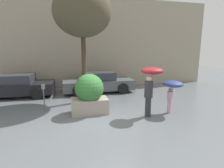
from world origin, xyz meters
TOP-DOWN VIEW (x-y plane):
  - ground_plane at (0.00, 0.00)m, footprint 40.00×40.00m
  - building_facade at (0.00, 6.50)m, footprint 18.00×0.30m
  - planter_box at (-0.45, 1.03)m, footprint 1.45×1.14m
  - person_adult at (1.77, 0.16)m, footprint 0.83×0.83m
  - person_child at (2.75, 0.24)m, footprint 0.79×0.79m
  - parked_car_near at (0.49, 4.68)m, footprint 4.23×2.11m
  - parked_car_far at (-4.08, 4.66)m, footprint 3.93×2.12m
  - street_tree at (-0.50, 2.74)m, footprint 2.68×2.68m
  - parking_meter at (-2.27, 1.71)m, footprint 0.14×0.14m

SIDE VIEW (x-z plane):
  - ground_plane at x=0.00m, z-range 0.00..0.00m
  - parked_car_far at x=-4.08m, z-range -0.04..1.18m
  - parked_car_near at x=0.49m, z-range -0.04..1.18m
  - planter_box at x=-0.45m, z-range 0.00..1.61m
  - parking_meter at x=-2.27m, z-range 0.26..1.41m
  - person_child at x=2.75m, z-range 0.44..1.77m
  - person_adult at x=1.77m, z-range 0.48..2.37m
  - building_facade at x=0.00m, z-range 0.00..6.00m
  - street_tree at x=-0.50m, z-range 1.52..6.90m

